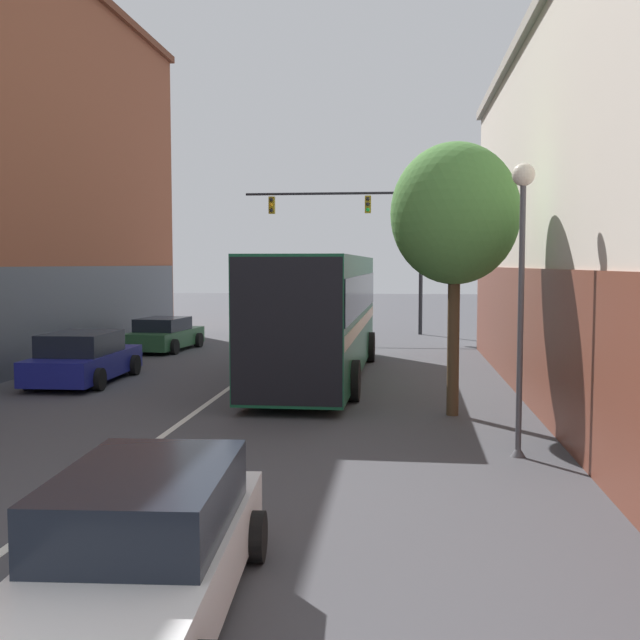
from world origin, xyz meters
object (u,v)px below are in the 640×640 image
at_px(bus, 320,310).
at_px(hatchback_foreground, 142,551).
at_px(parked_car_left_far, 84,359).
at_px(traffic_signal_gantry, 369,228).
at_px(street_lamp, 522,266).
at_px(street_tree_near, 455,215).
at_px(parked_car_left_near, 165,335).

height_order(bus, hatchback_foreground, bus).
height_order(parked_car_left_far, traffic_signal_gantry, traffic_signal_gantry).
distance_m(street_lamp, street_tree_near, 3.71).
height_order(street_lamp, street_tree_near, street_tree_near).
bearing_deg(bus, hatchback_foreground, -179.45).
relative_size(traffic_signal_gantry, street_tree_near, 1.42).
distance_m(parked_car_left_near, street_lamp, 18.45).
height_order(parked_car_left_near, street_lamp, street_lamp).
relative_size(hatchback_foreground, parked_car_left_far, 1.05).
height_order(parked_car_left_far, street_tree_near, street_tree_near).
height_order(bus, traffic_signal_gantry, traffic_signal_gantry).
bearing_deg(parked_car_left_far, street_lamp, -123.92).
height_order(bus, street_lamp, street_lamp).
xyz_separation_m(bus, street_tree_near, (3.44, -5.02, 2.36)).
distance_m(bus, parked_car_left_far, 6.73).
relative_size(parked_car_left_near, street_tree_near, 0.71).
height_order(hatchback_foreground, street_lamp, street_lamp).
bearing_deg(parked_car_left_near, street_lamp, -137.89).
distance_m(bus, parked_car_left_near, 9.14).
xyz_separation_m(parked_car_left_near, parked_car_left_far, (0.19, -7.73, 0.07)).
height_order(hatchback_foreground, traffic_signal_gantry, traffic_signal_gantry).
xyz_separation_m(parked_car_left_near, street_tree_near, (10.05, -11.19, 3.72)).
bearing_deg(traffic_signal_gantry, bus, -93.39).
distance_m(hatchback_foreground, street_tree_near, 11.01).
height_order(bus, street_tree_near, street_tree_near).
xyz_separation_m(parked_car_left_near, traffic_signal_gantry, (7.42, 7.60, 4.37)).
bearing_deg(street_tree_near, parked_car_left_near, 131.94).
bearing_deg(hatchback_foreground, street_lamp, -37.91).
relative_size(bus, traffic_signal_gantry, 1.42).
distance_m(hatchback_foreground, street_lamp, 8.12).
height_order(parked_car_left_near, street_tree_near, street_tree_near).
bearing_deg(street_tree_near, traffic_signal_gantry, 97.97).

